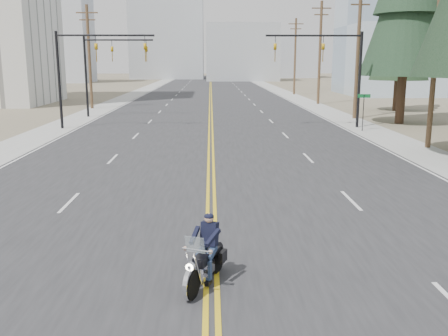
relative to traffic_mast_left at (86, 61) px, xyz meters
The scene contains 21 objects.
road 39.36m from the traffic_mast_left, 76.71° to the left, with size 20.00×200.00×0.01m, color #303033.
sidewalk_left 38.40m from the traffic_mast_left, 93.80° to the left, with size 3.00×200.00×0.01m, color #A5A5A0.
sidewalk_right 43.45m from the traffic_mast_left, 61.68° to the left, with size 3.00×200.00×0.01m, color #A5A5A0.
traffic_mast_left is the anchor object (origin of this frame).
traffic_mast_right 17.95m from the traffic_mast_left, ahead, with size 7.10×0.26×7.00m.
traffic_mast_far 8.01m from the traffic_mast_left, 92.40° to the left, with size 6.10×0.26×7.00m.
street_sign 20.12m from the traffic_mast_left, ahead, with size 0.90×0.06×2.62m.
utility_pole_b 23.31m from the traffic_mast_left, 22.74° to the right, with size 2.20×0.30×11.50m.
utility_pole_c 22.31m from the traffic_mast_left, 15.61° to the left, with size 2.20×0.30×11.00m.
utility_pole_d 30.06m from the traffic_mast_left, 44.36° to the left, with size 2.20×0.30×11.50m.
utility_pole_e 43.66m from the traffic_mast_left, 60.53° to the left, with size 2.20×0.30×11.00m.
utility_pole_left 16.39m from the traffic_mast_left, 102.42° to the left, with size 2.20×0.30×10.50m.
glass_building 56.11m from the traffic_mast_left, 42.84° to the left, with size 24.00×16.00×20.00m, color #9EB5CC.
haze_bldg_a 87.20m from the traffic_mast_left, 107.41° to the left, with size 14.00×12.00×22.00m, color #B7BCC6.
haze_bldg_b 94.56m from the traffic_mast_left, 79.66° to the left, with size 18.00×14.00×14.00m, color #ADB2B7.
haze_bldg_c 92.19m from the traffic_mast_left, 57.88° to the left, with size 16.00×12.00×18.00m, color #B7BCC6.
haze_bldg_d 108.34m from the traffic_mast_left, 91.60° to the left, with size 20.00×15.00×26.00m, color #ADB2B7.
haze_bldg_e 122.80m from the traffic_mast_left, 73.94° to the left, with size 14.00×14.00×12.00m, color #B7BCC6.
haze_bldg_f 106.28m from the traffic_mast_left, 112.71° to the left, with size 12.00×12.00×16.00m, color #ADB2B7.
motorcyclist 28.41m from the traffic_mast_left, 71.69° to the right, with size 0.87×2.03×1.59m, color black, non-canonical shape.
conifer_far 30.73m from the traffic_mast_left, 24.91° to the left, with size 5.72×5.72×15.32m.
Camera 1 is at (0.00, -5.03, 4.90)m, focal length 40.00 mm.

